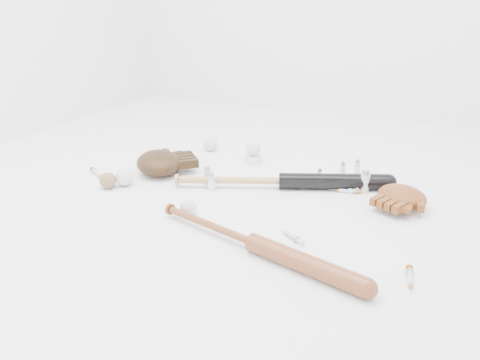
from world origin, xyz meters
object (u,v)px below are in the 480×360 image
at_px(bat_wood, 253,243).
at_px(glove_dark, 159,162).
at_px(bat_dark, 281,181).
at_px(pedestal, 253,159).

bearing_deg(bat_wood, glove_dark, 160.13).
height_order(bat_dark, pedestal, bat_dark).
distance_m(bat_dark, glove_dark, 0.58).
bearing_deg(glove_dark, bat_wood, 10.71).
relative_size(bat_dark, pedestal, 13.58).
distance_m(bat_wood, pedestal, 0.84).
bearing_deg(bat_dark, glove_dark, 163.53).
distance_m(bat_dark, pedestal, 0.34).
bearing_deg(pedestal, glove_dark, -137.74).
relative_size(bat_wood, glove_dark, 2.89).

